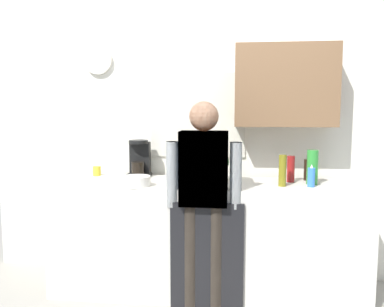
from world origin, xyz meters
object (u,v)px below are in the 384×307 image
Objects in this scene: potted_plant at (220,165)px; dish_soap at (311,177)px; bottle_olive_oil at (282,171)px; mixing_bowl at (137,181)px; coffee_maker at (139,160)px; bottle_green_wine at (203,164)px; cup_white_mug at (207,182)px; person_at_sink at (204,188)px; person_guest at (204,188)px; bottle_dark_sauce at (307,170)px; bottle_red_vinegar at (291,169)px; cup_yellow_cup at (97,171)px; bottle_clear_soda at (312,167)px.

potted_plant is 0.76m from dish_soap.
bottle_olive_oil is 1.16m from mixing_bowl.
bottle_green_wine is at bearing -19.51° from coffee_maker.
cup_white_mug is 0.56m from mixing_bowl.
bottle_green_wine is 0.34m from person_at_sink.
cup_white_mug is 0.10m from person_guest.
bottle_red_vinegar is at bearing -146.10° from bottle_dark_sauce.
cup_yellow_cup is (-0.99, 0.21, -0.11)m from bottle_green_wine.
bottle_clear_soda is at bearing 77.33° from dish_soap.
potted_plant reaches higher than cup_yellow_cup.
mixing_bowl is at bearing -162.98° from bottle_dark_sauce.
person_at_sink reaches higher than potted_plant.
dish_soap is at bearing -0.46° from bottle_olive_oil.
coffee_maker reaches higher than dish_soap.
dish_soap is (0.72, -0.22, -0.05)m from potted_plant.
cup_yellow_cup is at bearing 175.73° from potted_plant.
person_at_sink is at bearing -103.80° from cup_white_mug.
person_guest reaches higher than bottle_clear_soda.
bottle_dark_sauce is 0.11× the size of person_at_sink.
bottle_olive_oil reaches higher than bottle_dark_sauce.
potted_plant is at bearing -6.54° from coffee_maker.
bottle_green_wine reaches higher than mixing_bowl.
bottle_clear_soda is at bearing 23.68° from bottle_olive_oil.
bottle_red_vinegar is (-0.15, -0.10, 0.02)m from bottle_dark_sauce.
bottle_clear_soda is at bearing 27.97° from person_at_sink.
bottle_green_wine reaches higher than bottle_red_vinegar.
dish_soap is (1.37, 0.13, 0.04)m from mixing_bowl.
dish_soap is (0.22, -0.00, -0.05)m from bottle_olive_oil.
person_guest is (-0.02, -0.09, -0.03)m from cup_white_mug.
person_guest reaches higher than coffee_maker.
bottle_green_wine is 0.19m from potted_plant.
person_guest is at bearing -39.75° from coffee_maker.
bottle_olive_oil is at bearing 12.29° from cup_white_mug.
bottle_olive_oil is (-0.24, -0.29, 0.03)m from bottle_dark_sauce.
coffee_maker is 1.49m from bottle_clear_soda.
person_guest is at bearing 0.00° from person_at_sink.
bottle_clear_soda is (0.01, -0.18, 0.05)m from bottle_dark_sauce.
coffee_maker is 1.43× the size of potted_plant.
bottle_red_vinegar is 0.59m from potted_plant.
bottle_red_vinegar is 0.24m from dish_soap.
cup_white_mug is 0.06× the size of person_at_sink.
bottle_clear_soda is 0.18m from bottle_red_vinegar.
person_at_sink is (0.54, -0.08, -0.03)m from mixing_bowl.
coffee_maker is at bearing 179.46° from bottle_dark_sauce.
cup_yellow_cup is 1.13m from potted_plant.
bottle_clear_soda is 0.92m from person_at_sink.
bottle_olive_oil reaches higher than bottle_red_vinegar.
mixing_bowl is at bearing -174.58° from dish_soap.
person_at_sink is 0.00m from person_guest.
bottle_olive_oil is at bearing -128.10° from person_guest.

